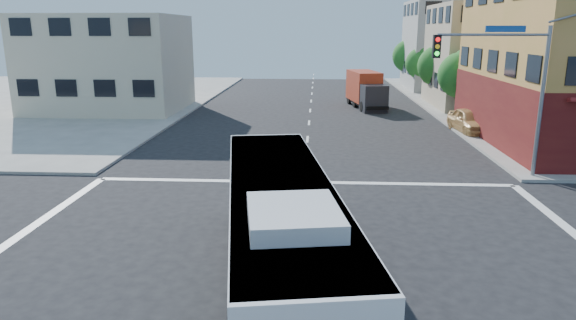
{
  "coord_description": "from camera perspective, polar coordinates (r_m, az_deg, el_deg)",
  "views": [
    {
      "loc": [
        0.57,
        -13.12,
        6.84
      ],
      "look_at": [
        -0.48,
        5.49,
        2.07
      ],
      "focal_mm": 32.0,
      "sensor_mm": 36.0,
      "label": 1
    }
  ],
  "objects": [
    {
      "name": "ground",
      "position": [
        14.8,
        0.69,
        -13.17
      ],
      "size": [
        120.0,
        120.0,
        0.0
      ],
      "primitive_type": "plane",
      "color": "black",
      "rests_on": "ground"
    },
    {
      "name": "building_east_near",
      "position": [
        49.93,
        22.83,
        10.56
      ],
      "size": [
        12.06,
        10.06,
        9.0
      ],
      "color": "tan",
      "rests_on": "ground"
    },
    {
      "name": "building_east_far",
      "position": [
        63.29,
        18.68,
        11.94
      ],
      "size": [
        12.06,
        10.06,
        10.0
      ],
      "color": "#9B9B96",
      "rests_on": "ground"
    },
    {
      "name": "building_west",
      "position": [
        46.64,
        -19.23,
        10.07
      ],
      "size": [
        12.06,
        10.06,
        8.0
      ],
      "color": "beige",
      "rests_on": "ground"
    },
    {
      "name": "signal_mast_ne",
      "position": [
        25.29,
        23.2,
        8.99
      ],
      "size": [
        7.91,
        1.13,
        8.07
      ],
      "color": "slate",
      "rests_on": "ground"
    },
    {
      "name": "street_tree_a",
      "position": [
        42.7,
        18.87,
        9.21
      ],
      "size": [
        3.6,
        3.6,
        5.53
      ],
      "color": "#362513",
      "rests_on": "ground"
    },
    {
      "name": "street_tree_b",
      "position": [
        50.43,
        16.49,
        10.25
      ],
      "size": [
        3.8,
        3.8,
        5.79
      ],
      "color": "#362513",
      "rests_on": "ground"
    },
    {
      "name": "street_tree_c",
      "position": [
        58.26,
        14.71,
        10.55
      ],
      "size": [
        3.4,
        3.4,
        5.29
      ],
      "color": "#362513",
      "rests_on": "ground"
    },
    {
      "name": "street_tree_d",
      "position": [
        66.09,
        13.38,
        11.39
      ],
      "size": [
        4.0,
        4.0,
        6.03
      ],
      "color": "#362513",
      "rests_on": "ground"
    },
    {
      "name": "transit_bus",
      "position": [
        13.29,
        -0.83,
        -8.34
      ],
      "size": [
        4.38,
        12.08,
        3.5
      ],
      "rotation": [
        0.0,
        0.0,
        0.16
      ],
      "color": "black",
      "rests_on": "ground"
    },
    {
      "name": "box_truck",
      "position": [
        46.66,
        8.66,
        7.65
      ],
      "size": [
        3.24,
        7.29,
        3.17
      ],
      "rotation": [
        0.0,
        0.0,
        0.18
      ],
      "color": "#242428",
      "rests_on": "ground"
    },
    {
      "name": "parked_car",
      "position": [
        36.99,
        19.58,
        4.13
      ],
      "size": [
        2.35,
        4.93,
        1.63
      ],
      "primitive_type": "imported",
      "rotation": [
        0.0,
        0.0,
        0.09
      ],
      "color": "tan",
      "rests_on": "ground"
    }
  ]
}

